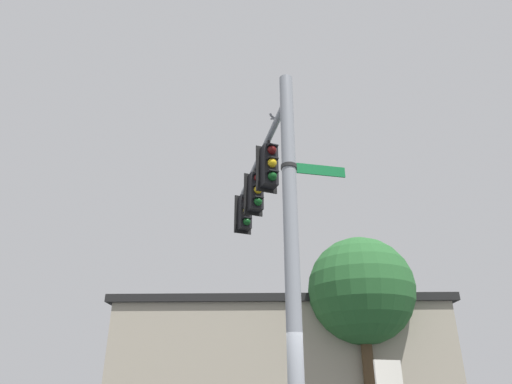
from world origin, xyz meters
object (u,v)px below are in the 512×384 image
Objects in this scene: traffic_light_mid_inner at (256,192)px; street_name_sign at (304,169)px; traffic_light_mid_outer at (245,212)px; traffic_light_nearest_pole at (269,166)px; bird_flying at (273,118)px.

street_name_sign is (0.23, 3.16, -0.84)m from traffic_light_mid_inner.
traffic_light_mid_outer is at bearing -99.83° from traffic_light_mid_inner.
traffic_light_mid_inner is (-0.27, -1.54, 0.00)m from traffic_light_nearest_pole.
traffic_light_nearest_pole is 0.98× the size of street_name_sign.
bird_flying is (-1.11, -3.83, 3.86)m from street_name_sign.
traffic_light_mid_outer is (-0.53, -3.07, 0.00)m from traffic_light_nearest_pole.
traffic_light_nearest_pole reaches higher than street_name_sign.
street_name_sign is at bearing 91.10° from traffic_light_nearest_pole.
bird_flying is (-0.88, -0.67, 3.02)m from traffic_light_mid_inner.
traffic_light_mid_inner is at bearing 37.24° from bird_flying.
traffic_light_mid_outer is 3.50× the size of bird_flying.
traffic_light_nearest_pole is 1.00× the size of traffic_light_mid_outer.
bird_flying reaches higher than traffic_light_mid_outer.
traffic_light_nearest_pole is 1.00× the size of traffic_light_mid_inner.
traffic_light_mid_outer is 0.98× the size of street_name_sign.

